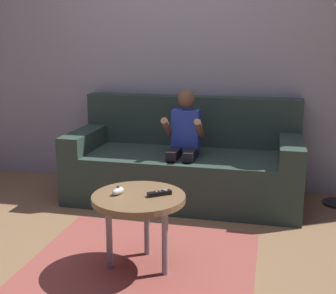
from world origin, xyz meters
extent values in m
plane|color=olive|center=(0.00, 0.00, 0.00)|extent=(9.90, 9.90, 0.00)
cube|color=#999EA8|center=(0.00, 1.72, 1.25)|extent=(4.95, 0.05, 2.50)
cube|color=#2D4238|center=(0.18, 1.28, 0.20)|extent=(1.86, 0.80, 0.40)
cube|color=#2D4238|center=(0.18, 1.60, 0.61)|extent=(1.86, 0.16, 0.43)
cube|color=#2D4238|center=(-0.66, 1.28, 0.48)|extent=(0.18, 0.80, 0.16)
cube|color=#2D4238|center=(1.02, 1.28, 0.48)|extent=(0.18, 0.80, 0.16)
cylinder|color=black|center=(0.14, 0.97, 0.20)|extent=(0.07, 0.07, 0.40)
cylinder|color=black|center=(0.27, 0.97, 0.20)|extent=(0.07, 0.07, 0.40)
cube|color=black|center=(0.14, 1.10, 0.43)|extent=(0.08, 0.27, 0.08)
cube|color=black|center=(0.27, 1.10, 0.43)|extent=(0.08, 0.27, 0.08)
cube|color=blue|center=(0.20, 1.24, 0.60)|extent=(0.22, 0.13, 0.33)
cylinder|color=brown|center=(0.08, 1.12, 0.64)|extent=(0.05, 0.24, 0.19)
cylinder|color=brown|center=(0.33, 1.12, 0.64)|extent=(0.05, 0.24, 0.19)
sphere|color=brown|center=(0.20, 1.24, 0.85)|extent=(0.14, 0.14, 0.14)
cylinder|color=brown|center=(0.16, 0.09, 0.43)|extent=(0.53, 0.53, 0.04)
cylinder|color=gray|center=(-0.01, 0.04, 0.20)|extent=(0.04, 0.04, 0.41)
cylinder|color=gray|center=(0.32, 0.04, 0.20)|extent=(0.04, 0.04, 0.41)
cylinder|color=gray|center=(0.16, 0.25, 0.20)|extent=(0.04, 0.04, 0.41)
cube|color=#9E4C42|center=(0.16, 0.09, 0.00)|extent=(1.33, 1.28, 0.01)
cube|color=black|center=(0.27, 0.11, 0.46)|extent=(0.13, 0.11, 0.02)
cylinder|color=#99999E|center=(0.30, 0.13, 0.47)|extent=(0.02, 0.02, 0.00)
cylinder|color=silver|center=(0.27, 0.11, 0.47)|extent=(0.01, 0.01, 0.00)
cylinder|color=silver|center=(0.26, 0.10, 0.47)|extent=(0.01, 0.01, 0.00)
ellipsoid|color=white|center=(0.04, 0.08, 0.46)|extent=(0.07, 0.10, 0.04)
cylinder|color=#4C4C51|center=(0.04, 0.08, 0.49)|extent=(0.02, 0.02, 0.01)
camera|label=1|loc=(0.86, -2.20, 1.29)|focal=47.89mm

